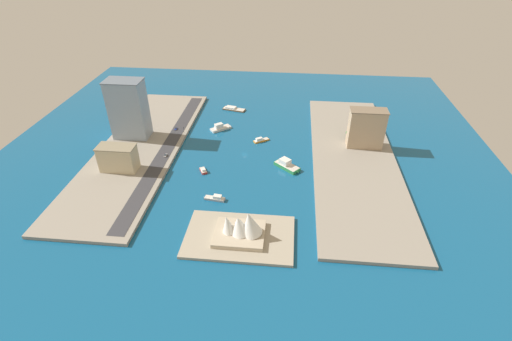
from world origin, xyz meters
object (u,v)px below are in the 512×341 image
object	(u,v)px
ferry_white_commuter	(220,128)
tower_tall_glass	(128,109)
van_white	(166,155)
office_block_beige	(118,158)
water_taxi_orange	(261,140)
opera_landmark	(242,227)
hatchback_blue	(176,129)
traffic_light_waterfront	(184,129)
yacht_sleek_gray	(215,198)
apartment_midrise_tan	(366,128)
ferry_green_doubledeck	(287,165)
barge_flat_brown	(233,109)
tugboat_red	(203,170)

from	to	relation	value
ferry_white_commuter	tower_tall_glass	distance (m)	86.81
tower_tall_glass	van_white	distance (m)	59.10
office_block_beige	water_taxi_orange	bearing A→B (deg)	-150.19
van_white	water_taxi_orange	bearing A→B (deg)	-153.54
water_taxi_orange	opera_landmark	size ratio (longest dim) A/B	0.46
hatchback_blue	traffic_light_waterfront	distance (m)	12.91
van_white	ferry_white_commuter	bearing A→B (deg)	-122.07
tower_tall_glass	office_block_beige	bearing A→B (deg)	100.68
yacht_sleek_gray	office_block_beige	distance (m)	89.85
apartment_midrise_tan	van_white	distance (m)	176.49
ferry_white_commuter	opera_landmark	world-z (taller)	opera_landmark
ferry_green_doubledeck	tower_tall_glass	xyz separation A→B (m)	(145.57, -36.92, 27.26)
hatchback_blue	traffic_light_waterfront	xyz separation A→B (m)	(-10.09, 7.29, 3.45)
ferry_white_commuter	water_taxi_orange	world-z (taller)	ferry_white_commuter
apartment_midrise_tan	yacht_sleek_gray	bearing A→B (deg)	36.62
van_white	barge_flat_brown	bearing A→B (deg)	-111.77
water_taxi_orange	apartment_midrise_tan	distance (m)	95.23
tower_tall_glass	hatchback_blue	distance (m)	47.62
tugboat_red	yacht_sleek_gray	xyz separation A→B (m)	(-17.12, 35.97, 0.28)
tower_tall_glass	hatchback_blue	size ratio (longest dim) A/B	12.03
van_white	tower_tall_glass	bearing A→B (deg)	-38.85
tugboat_red	ferry_green_doubledeck	bearing A→B (deg)	-169.26
ferry_green_doubledeck	water_taxi_orange	size ratio (longest dim) A/B	1.53
barge_flat_brown	traffic_light_waterfront	distance (m)	74.58
apartment_midrise_tan	ferry_green_doubledeck	bearing A→B (deg)	30.05
yacht_sleek_gray	hatchback_blue	world-z (taller)	hatchback_blue
van_white	traffic_light_waterfront	world-z (taller)	traffic_light_waterfront
yacht_sleek_gray	ferry_green_doubledeck	size ratio (longest dim) A/B	0.74
office_block_beige	traffic_light_waterfront	bearing A→B (deg)	-118.28
tower_tall_glass	hatchback_blue	world-z (taller)	tower_tall_glass
water_taxi_orange	van_white	size ratio (longest dim) A/B	3.11
office_block_beige	opera_landmark	xyz separation A→B (m)	(-108.82, 67.01, -3.95)
barge_flat_brown	yacht_sleek_gray	world-z (taller)	yacht_sleek_gray
ferry_white_commuter	apartment_midrise_tan	world-z (taller)	apartment_midrise_tan
traffic_light_waterfront	tower_tall_glass	bearing A→B (deg)	11.42
ferry_green_doubledeck	ferry_white_commuter	bearing A→B (deg)	-42.92
tugboat_red	tower_tall_glass	world-z (taller)	tower_tall_glass
apartment_midrise_tan	office_block_beige	bearing A→B (deg)	16.20
tugboat_red	office_block_beige	size ratio (longest dim) A/B	0.35
barge_flat_brown	water_taxi_orange	distance (m)	76.52
traffic_light_waterfront	tugboat_red	bearing A→B (deg)	118.11
yacht_sleek_gray	ferry_green_doubledeck	bearing A→B (deg)	-136.08
apartment_midrise_tan	opera_landmark	world-z (taller)	apartment_midrise_tan
yacht_sleek_gray	office_block_beige	world-z (taller)	office_block_beige
water_taxi_orange	van_white	xyz separation A→B (m)	(78.82, 39.23, 2.15)
office_block_beige	apartment_midrise_tan	bearing A→B (deg)	-163.80
ferry_white_commuter	ferry_green_doubledeck	distance (m)	92.07
barge_flat_brown	office_block_beige	distance (m)	149.67
ferry_white_commuter	hatchback_blue	world-z (taller)	ferry_white_commuter
barge_flat_brown	tower_tall_glass	xyz separation A→B (m)	(83.79, 73.44, 28.59)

